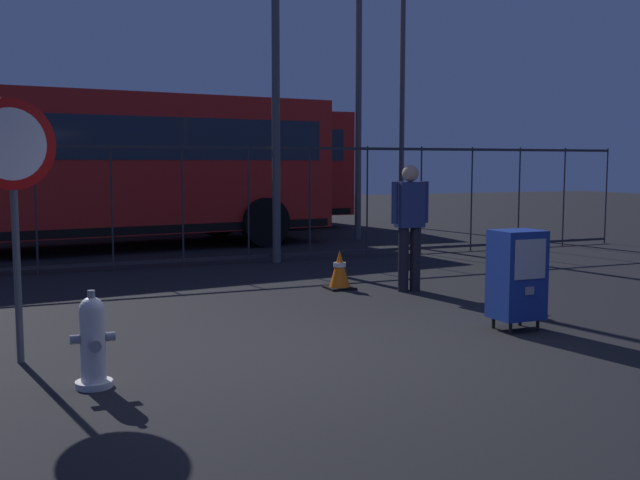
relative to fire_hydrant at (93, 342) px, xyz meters
The scene contains 12 objects.
ground_plane 2.16m from the fire_hydrant, ahead, with size 60.00×60.00×0.00m, color black.
fire_hydrant is the anchor object (origin of this frame).
newspaper_box_primary 4.21m from the fire_hydrant, ahead, with size 0.48×0.42×1.02m.
stop_sign 1.66m from the fire_hydrant, 116.92° to the left, with size 0.71×0.31×2.23m.
pedestrian 5.22m from the fire_hydrant, 32.86° to the left, with size 0.55×0.22×1.67m.
traffic_cone 4.88m from the fire_hydrant, 42.94° to the left, with size 0.36×0.36×0.53m.
fence_barrier 6.74m from the fire_hydrant, 71.46° to the left, with size 18.03×0.04×2.00m.
bus_near 9.47m from the fire_hydrant, 86.91° to the left, with size 10.72×3.74×3.00m.
bus_far 13.60m from the fire_hydrant, 78.60° to the left, with size 10.60×3.15×3.00m.
street_light_near_right 8.01m from the fire_hydrant, 59.15° to the left, with size 0.32×0.32×6.51m.
street_light_far_left 15.63m from the fire_hydrant, 51.88° to the left, with size 0.32×0.32×8.25m.
street_light_far_right 12.03m from the fire_hydrant, 53.81° to the left, with size 0.32×0.32×7.92m.
Camera 1 is at (-2.72, -5.89, 1.70)m, focal length 41.99 mm.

